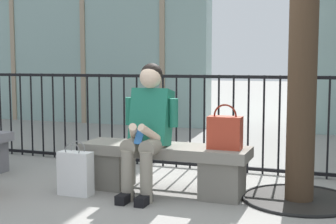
% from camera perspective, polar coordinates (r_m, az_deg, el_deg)
% --- Properties ---
extents(ground_plane, '(60.00, 60.00, 0.00)m').
position_cam_1_polar(ground_plane, '(4.52, -0.45, -9.63)').
color(ground_plane, gray).
extents(stone_bench, '(1.60, 0.44, 0.45)m').
position_cam_1_polar(stone_bench, '(4.45, -0.45, -6.26)').
color(stone_bench, gray).
rests_on(stone_bench, ground).
extents(seated_person_with_phone, '(0.52, 0.66, 1.21)m').
position_cam_1_polar(seated_person_with_phone, '(4.31, -2.47, -1.55)').
color(seated_person_with_phone, gray).
rests_on(seated_person_with_phone, ground).
extents(handbag_on_bench, '(0.30, 0.15, 0.40)m').
position_cam_1_polar(handbag_on_bench, '(4.22, 6.89, -2.40)').
color(handbag_on_bench, '#B23823').
rests_on(handbag_on_bench, stone_bench).
extents(shopping_bag, '(0.31, 0.14, 0.50)m').
position_cam_1_polar(shopping_bag, '(4.45, -11.12, -7.23)').
color(shopping_bag, white).
rests_on(shopping_bag, ground).
extents(plaza_railing, '(9.56, 0.04, 1.08)m').
position_cam_1_polar(plaza_railing, '(5.40, 3.54, -1.17)').
color(plaza_railing, black).
rests_on(plaza_railing, ground).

